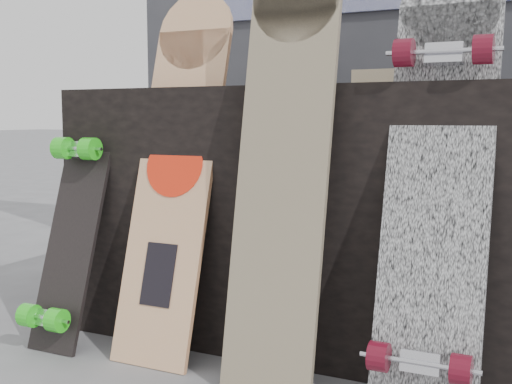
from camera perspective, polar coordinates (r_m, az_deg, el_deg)
The scene contains 9 objects.
vendor_table at distance 2.06m, azimuth 6.11°, elevation -2.08°, with size 1.60×0.60×0.80m, color black.
booth at distance 2.88m, azimuth 12.18°, elevation 14.29°, with size 2.40×0.22×2.20m.
merch_box_purple at distance 2.38m, azimuth -6.20°, elevation 9.94°, with size 0.18×0.12×0.10m, color #47346B.
merch_box_small at distance 1.97m, azimuth 18.12°, elevation 10.67°, with size 0.14×0.14×0.12m, color #47346B.
merch_box_flat at distance 2.09m, azimuth 11.81°, elevation 9.78°, with size 0.22×0.10×0.06m, color #D1B78C.
longboard_geisha at distance 1.94m, azimuth -7.06°, elevation 2.78°, with size 0.25×0.34×1.10m.
longboard_celtic at distance 1.67m, azimuth 2.49°, elevation 3.28°, with size 0.25×0.24×1.15m.
longboard_cascadia at distance 1.62m, azimuth 15.85°, elevation 1.77°, with size 0.26×0.35×1.12m.
skateboard_dark at distance 2.09m, azimuth -16.04°, elevation -2.29°, with size 0.18×0.33×0.78m.
Camera 1 is at (0.68, -1.42, 0.71)m, focal length 45.00 mm.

